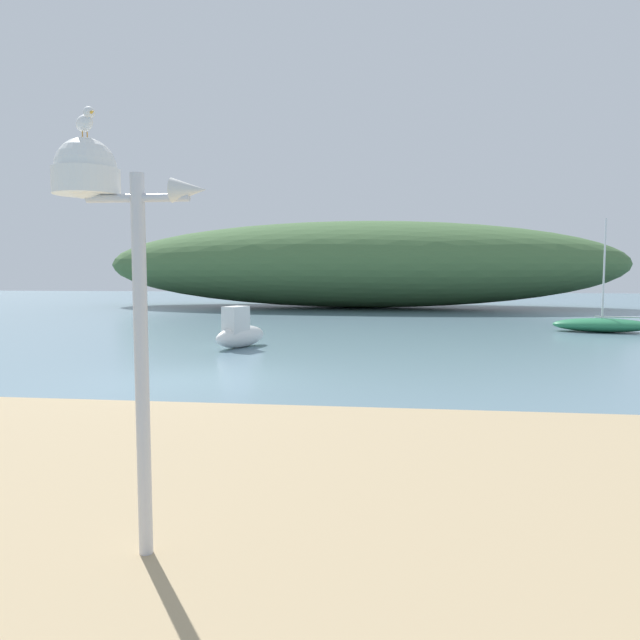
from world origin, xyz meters
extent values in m
plane|color=slate|center=(0.00, 0.00, 0.00)|extent=(120.00, 120.00, 0.00)
ellipsoid|color=#476B3D|center=(2.19, 29.68, 3.13)|extent=(37.76, 12.25, 6.26)
cylinder|color=silver|center=(2.61, -9.39, 1.85)|extent=(0.12, 0.12, 3.31)
cylinder|color=silver|center=(2.61, -9.39, 3.30)|extent=(0.90, 0.07, 0.07)
cylinder|color=white|center=(2.15, -9.39, 3.44)|extent=(0.56, 0.56, 0.22)
sphere|color=white|center=(2.15, -9.39, 3.55)|extent=(0.51, 0.51, 0.51)
cone|color=silver|center=(3.06, -9.39, 3.36)|extent=(0.30, 0.21, 0.21)
cylinder|color=orange|center=(2.17, -9.37, 3.83)|extent=(0.01, 0.01, 0.05)
cylinder|color=orange|center=(2.14, -9.40, 3.83)|extent=(0.01, 0.01, 0.05)
ellipsoid|color=white|center=(2.15, -9.39, 3.92)|extent=(0.26, 0.25, 0.14)
ellipsoid|color=#9EA0A8|center=(2.15, -9.39, 3.95)|extent=(0.24, 0.22, 0.05)
sphere|color=white|center=(2.24, -9.45, 3.99)|extent=(0.09, 0.09, 0.09)
cone|color=gold|center=(2.29, -9.50, 3.99)|extent=(0.06, 0.06, 0.03)
ellipsoid|color=#287A4C|center=(13.81, 13.10, 0.30)|extent=(4.24, 2.09, 0.61)
cylinder|color=silver|center=(13.81, 13.10, 2.68)|extent=(0.08, 0.08, 4.52)
cylinder|color=silver|center=(14.41, 13.00, 0.67)|extent=(1.81, 0.35, 0.06)
ellipsoid|color=white|center=(-0.58, 6.04, 0.38)|extent=(1.67, 2.58, 0.76)
cube|color=silver|center=(-0.68, 5.82, 0.97)|extent=(0.87, 1.03, 0.96)
camera|label=1|loc=(4.76, -14.24, 2.69)|focal=33.50mm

